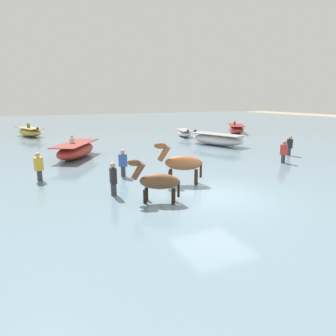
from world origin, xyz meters
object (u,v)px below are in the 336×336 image
Objects in this scene: boat_mid_outer at (184,133)px; person_onlooker_right at (114,184)px; boat_far_offshore at (76,150)px; person_onlooker_left at (289,148)px; boat_near_port at (236,129)px; boat_distant_west at (30,132)px; person_wading_mid at (39,171)px; person_spectator_far at (123,167)px; horse_lead_chestnut at (181,164)px; boat_near_starboard at (217,139)px; person_wading_close at (283,155)px; horse_trailing_bay at (157,183)px.

person_onlooker_right reaches higher than boat_mid_outer.
person_onlooker_left is (11.50, -4.94, 0.01)m from boat_far_offshore.
boat_near_port is 1.05× the size of boat_distant_west.
person_wading_mid is (-0.06, -16.23, 0.04)m from boat_distant_west.
person_spectator_far is 10.36m from person_onlooker_left.
person_onlooker_right is at bearing -127.62° from boat_mid_outer.
person_onlooker_left is (8.61, 2.38, -0.37)m from horse_lead_chestnut.
horse_lead_chestnut is at bearing -49.96° from person_spectator_far.
boat_far_offshore reaches higher than person_onlooker_right.
boat_near_port reaches higher than boat_distant_west.
boat_near_starboard is (7.08, 7.62, -0.39)m from horse_lead_chestnut.
boat_near_starboard is 9.98m from boat_far_offshore.
boat_far_offshore reaches higher than person_wading_close.
boat_near_port reaches higher than boat_mid_outer.
person_onlooker_right is at bearing 129.90° from horse_trailing_bay.
person_onlooker_right is (-10.23, -13.27, 0.13)m from boat_mid_outer.
boat_distant_west is at bearing 100.11° from boat_far_offshore.
horse_lead_chestnut is 7.88m from boat_far_offshore.
horse_trailing_bay is 0.50× the size of boat_distant_west.
person_onlooker_right is at bearing -83.62° from boat_distant_west.
boat_distant_west is at bearing 136.32° from boat_near_starboard.
boat_distant_west is 2.29× the size of person_onlooker_left.
boat_near_starboard is (8.82, 9.18, -0.26)m from horse_trailing_bay.
boat_mid_outer is at bearing 28.99° from boat_far_offshore.
horse_trailing_bay is 1.14× the size of person_onlooker_left.
boat_distant_west is at bearing 153.67° from boat_mid_outer.
boat_near_port is 19.20m from boat_distant_west.
boat_distant_west reaches higher than boat_near_starboard.
person_wading_close is (-0.42, -6.61, 0.02)m from boat_near_starboard.
horse_trailing_bay is 3.64m from person_spectator_far.
person_wading_mid is 13.68m from person_onlooker_left.
boat_mid_outer is 1.78× the size of person_onlooker_right.
person_spectator_far is (3.26, -17.08, 0.04)m from boat_distant_west.
boat_near_port is at bearing 28.79° from person_wading_mid.
person_onlooker_right is (-1.09, 1.31, -0.24)m from horse_trailing_bay.
person_spectator_far is 1.00× the size of person_wading_close.
boat_mid_outer is 0.78× the size of boat_distant_west.
horse_trailing_bay is 0.46× the size of boat_far_offshore.
horse_lead_chestnut reaches higher than person_wading_mid.
boat_mid_outer is 0.71× the size of boat_far_offshore.
boat_mid_outer is 10.71m from person_onlooker_left.
horse_trailing_bay is 1.14× the size of person_spectator_far.
boat_near_starboard is at bearing 21.13° from person_wading_mid.
boat_mid_outer is 5.77m from boat_near_port.
person_onlooker_right is at bearing -115.02° from person_spectator_far.
person_wading_mid is (-5.06, 2.92, -0.37)m from horse_lead_chestnut.
horse_trailing_bay is 0.47× the size of boat_near_port.
boat_far_offshore is at bearing -160.70° from boat_near_port.
boat_mid_outer is at bearing 50.13° from person_spectator_far.
horse_trailing_bay is at bearing -163.02° from person_wading_close.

